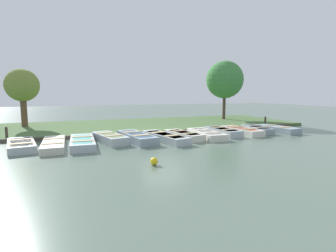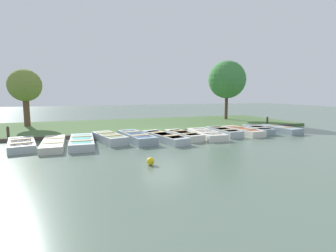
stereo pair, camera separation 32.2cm
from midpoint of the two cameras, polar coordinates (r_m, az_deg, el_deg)
name	(u,v)px [view 2 (the right image)]	position (r m, az deg, el deg)	size (l,w,h in m)	color
ground_plane	(163,136)	(15.63, -0.40, -2.26)	(80.00, 80.00, 0.00)	#566B5B
shore_bank	(143,125)	(20.36, -5.02, 0.24)	(8.00, 24.00, 0.21)	#476638
dock_walkway	(156,131)	(16.95, -1.98, -1.17)	(1.07, 21.33, 0.20)	#51473D
rowboat_0	(22,144)	(14.05, -28.70, -3.52)	(3.11, 1.61, 0.36)	#B2BCC1
rowboat_1	(53,144)	(13.64, -23.07, -3.54)	(3.50, 0.99, 0.34)	beige
rowboat_2	(82,142)	(13.52, -17.60, -3.30)	(3.40, 1.20, 0.38)	#B2BCC1
rowboat_3	(109,138)	(14.12, -11.99, -2.54)	(3.02, 1.67, 0.44)	#B2BCC1
rowboat_4	(136,137)	(14.16, -6.30, -2.41)	(3.53, 1.54, 0.44)	#8C9EA8
rowboat_5	(164,137)	(14.16, -0.20, -2.45)	(3.71, 1.73, 0.40)	#B2BCC1
rowboat_6	(184,135)	(14.89, 4.03, -2.00)	(2.95, 1.48, 0.39)	silver
rowboat_7	(206,134)	(15.45, 8.92, -1.75)	(3.23, 1.28, 0.38)	silver
rowboat_8	(223,132)	(16.44, 12.52, -1.23)	(2.79, 1.10, 0.41)	#B2BCC1
rowboat_9	(242,131)	(17.17, 16.36, -1.04)	(3.14, 1.29, 0.39)	silver
rowboat_10	(258,129)	(18.17, 19.44, -0.69)	(2.83, 1.55, 0.40)	#8C9EA8
rowboat_11	(279,129)	(18.75, 23.50, -0.66)	(2.93, 1.47, 0.40)	#8C9EA8
mooring_post_near	(8,134)	(16.41, -30.98, -1.42)	(0.14, 0.14, 0.80)	#47382D
mooring_post_far	(267,122)	(21.16, 21.20, 0.86)	(0.14, 0.14, 0.80)	#47382D
buoy	(151,161)	(9.52, -2.85, -7.66)	(0.28, 0.28, 0.28)	yellow
park_tree_far_left	(25,86)	(21.04, -28.32, 7.63)	(2.25, 2.25, 4.23)	brown
park_tree_left	(227,80)	(24.26, 13.10, 9.78)	(3.32, 3.32, 5.40)	#4C3828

